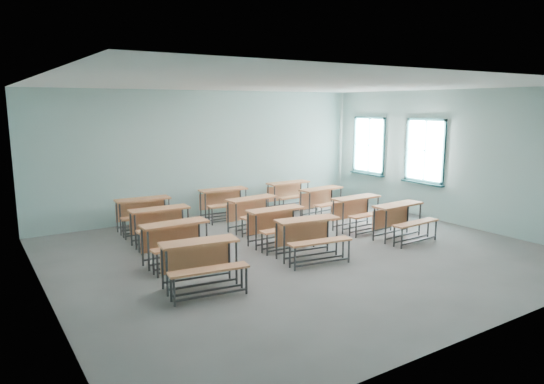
{
  "coord_description": "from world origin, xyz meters",
  "views": [
    {
      "loc": [
        -5.38,
        -7.36,
        2.84
      ],
      "look_at": [
        0.14,
        1.2,
        1.0
      ],
      "focal_mm": 32.0,
      "sensor_mm": 36.0,
      "label": 1
    }
  ],
  "objects_px": {
    "desk_unit_r0c1": "(310,233)",
    "desk_unit_r1c2": "(359,208)",
    "desk_unit_r2c1": "(255,209)",
    "desk_unit_r2c0": "(162,221)",
    "desk_unit_r2c2": "(324,198)",
    "desk_unit_r1c1": "(278,221)",
    "desk_unit_r3c2": "(291,191)",
    "desk_unit_r0c0": "(202,258)",
    "desk_unit_r0c2": "(402,216)",
    "desk_unit_r3c1": "(225,199)",
    "desk_unit_r1c0": "(177,237)",
    "desk_unit_r3c0": "(145,210)"
  },
  "relations": [
    {
      "from": "desk_unit_r0c1",
      "to": "desk_unit_r1c2",
      "type": "bearing_deg",
      "value": 34.03
    },
    {
      "from": "desk_unit_r2c1",
      "to": "desk_unit_r2c0",
      "type": "bearing_deg",
      "value": 172.37
    },
    {
      "from": "desk_unit_r2c2",
      "to": "desk_unit_r1c1",
      "type": "bearing_deg",
      "value": -154.71
    },
    {
      "from": "desk_unit_r0c1",
      "to": "desk_unit_r1c2",
      "type": "distance_m",
      "value": 2.52
    },
    {
      "from": "desk_unit_r2c2",
      "to": "desk_unit_r3c2",
      "type": "relative_size",
      "value": 1.06
    },
    {
      "from": "desk_unit_r0c0",
      "to": "desk_unit_r2c0",
      "type": "relative_size",
      "value": 1.06
    },
    {
      "from": "desk_unit_r0c2",
      "to": "desk_unit_r3c1",
      "type": "bearing_deg",
      "value": 118.15
    },
    {
      "from": "desk_unit_r0c0",
      "to": "desk_unit_r1c1",
      "type": "xyz_separation_m",
      "value": [
        2.32,
        1.35,
        0.0
      ]
    },
    {
      "from": "desk_unit_r1c1",
      "to": "desk_unit_r0c1",
      "type": "bearing_deg",
      "value": -89.57
    },
    {
      "from": "desk_unit_r1c0",
      "to": "desk_unit_r3c1",
      "type": "bearing_deg",
      "value": 48.46
    },
    {
      "from": "desk_unit_r2c1",
      "to": "desk_unit_r1c1",
      "type": "bearing_deg",
      "value": -105.42
    },
    {
      "from": "desk_unit_r1c0",
      "to": "desk_unit_r2c1",
      "type": "relative_size",
      "value": 0.94
    },
    {
      "from": "desk_unit_r3c2",
      "to": "desk_unit_r2c2",
      "type": "bearing_deg",
      "value": -83.04
    },
    {
      "from": "desk_unit_r1c2",
      "to": "desk_unit_r2c2",
      "type": "bearing_deg",
      "value": 84.65
    },
    {
      "from": "desk_unit_r2c2",
      "to": "desk_unit_r3c2",
      "type": "distance_m",
      "value": 1.27
    },
    {
      "from": "desk_unit_r3c0",
      "to": "desk_unit_r3c2",
      "type": "distance_m",
      "value": 4.12
    },
    {
      "from": "desk_unit_r1c1",
      "to": "desk_unit_r1c2",
      "type": "distance_m",
      "value": 2.26
    },
    {
      "from": "desk_unit_r0c0",
      "to": "desk_unit_r3c1",
      "type": "distance_m",
      "value": 4.75
    },
    {
      "from": "desk_unit_r3c0",
      "to": "desk_unit_r3c1",
      "type": "relative_size",
      "value": 1.0
    },
    {
      "from": "desk_unit_r1c1",
      "to": "desk_unit_r2c0",
      "type": "height_order",
      "value": "same"
    },
    {
      "from": "desk_unit_r0c2",
      "to": "desk_unit_r1c0",
      "type": "bearing_deg",
      "value": 164.35
    },
    {
      "from": "desk_unit_r2c1",
      "to": "desk_unit_r3c0",
      "type": "bearing_deg",
      "value": 142.81
    },
    {
      "from": "desk_unit_r1c0",
      "to": "desk_unit_r1c2",
      "type": "bearing_deg",
      "value": 0.47
    },
    {
      "from": "desk_unit_r0c1",
      "to": "desk_unit_r2c0",
      "type": "relative_size",
      "value": 1.06
    },
    {
      "from": "desk_unit_r2c2",
      "to": "desk_unit_r3c0",
      "type": "height_order",
      "value": "same"
    },
    {
      "from": "desk_unit_r1c2",
      "to": "desk_unit_r2c2",
      "type": "relative_size",
      "value": 0.96
    },
    {
      "from": "desk_unit_r1c2",
      "to": "desk_unit_r2c2",
      "type": "distance_m",
      "value": 1.38
    },
    {
      "from": "desk_unit_r1c1",
      "to": "desk_unit_r1c2",
      "type": "xyz_separation_m",
      "value": [
        2.26,
        0.05,
        0.0
      ]
    },
    {
      "from": "desk_unit_r1c2",
      "to": "desk_unit_r3c0",
      "type": "relative_size",
      "value": 0.99
    },
    {
      "from": "desk_unit_r0c0",
      "to": "desk_unit_r1c0",
      "type": "relative_size",
      "value": 1.07
    },
    {
      "from": "desk_unit_r0c2",
      "to": "desk_unit_r2c1",
      "type": "height_order",
      "value": "same"
    },
    {
      "from": "desk_unit_r2c2",
      "to": "desk_unit_r3c0",
      "type": "xyz_separation_m",
      "value": [
        -4.27,
        1.12,
        0.0
      ]
    },
    {
      "from": "desk_unit_r1c0",
      "to": "desk_unit_r0c0",
      "type": "bearing_deg",
      "value": -96.36
    },
    {
      "from": "desk_unit_r1c2",
      "to": "desk_unit_r2c2",
      "type": "xyz_separation_m",
      "value": [
        0.08,
        1.38,
        0.0
      ]
    },
    {
      "from": "desk_unit_r1c0",
      "to": "desk_unit_r3c2",
      "type": "distance_m",
      "value": 5.13
    },
    {
      "from": "desk_unit_r0c0",
      "to": "desk_unit_r3c1",
      "type": "bearing_deg",
      "value": 65.91
    },
    {
      "from": "desk_unit_r1c2",
      "to": "desk_unit_r2c0",
      "type": "relative_size",
      "value": 1.0
    },
    {
      "from": "desk_unit_r0c2",
      "to": "desk_unit_r3c0",
      "type": "relative_size",
      "value": 1.0
    },
    {
      "from": "desk_unit_r1c0",
      "to": "desk_unit_r2c1",
      "type": "bearing_deg",
      "value": 28.03
    },
    {
      "from": "desk_unit_r1c1",
      "to": "desk_unit_r2c0",
      "type": "relative_size",
      "value": 0.99
    },
    {
      "from": "desk_unit_r0c2",
      "to": "desk_unit_r0c0",
      "type": "bearing_deg",
      "value": -179.59
    },
    {
      "from": "desk_unit_r2c1",
      "to": "desk_unit_r2c2",
      "type": "height_order",
      "value": "same"
    },
    {
      "from": "desk_unit_r2c1",
      "to": "desk_unit_r2c2",
      "type": "distance_m",
      "value": 2.14
    },
    {
      "from": "desk_unit_r0c2",
      "to": "desk_unit_r1c2",
      "type": "relative_size",
      "value": 1.01
    },
    {
      "from": "desk_unit_r1c1",
      "to": "desk_unit_r2c2",
      "type": "height_order",
      "value": "same"
    },
    {
      "from": "desk_unit_r1c0",
      "to": "desk_unit_r1c2",
      "type": "xyz_separation_m",
      "value": [
        4.44,
        0.07,
        0.0
      ]
    },
    {
      "from": "desk_unit_r0c2",
      "to": "desk_unit_r3c1",
      "type": "relative_size",
      "value": 1.0
    },
    {
      "from": "desk_unit_r1c2",
      "to": "desk_unit_r2c1",
      "type": "height_order",
      "value": "same"
    },
    {
      "from": "desk_unit_r1c2",
      "to": "desk_unit_r3c0",
      "type": "height_order",
      "value": "same"
    },
    {
      "from": "desk_unit_r0c0",
      "to": "desk_unit_r0c1",
      "type": "relative_size",
      "value": 1.0
    }
  ]
}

